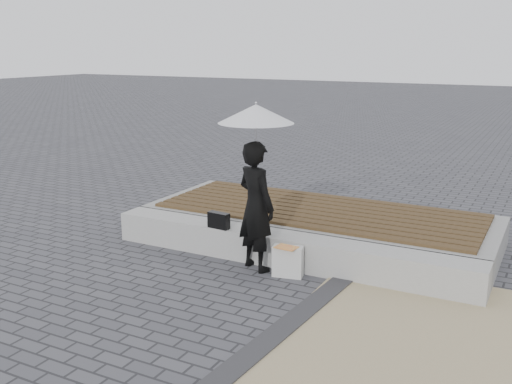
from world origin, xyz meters
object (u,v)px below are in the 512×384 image
at_px(handbag, 219,220).
at_px(canvas_tote, 288,261).
at_px(woman, 256,206).
at_px(parasol, 256,114).
at_px(seating_ledge, 284,249).

height_order(handbag, canvas_tote, handbag).
bearing_deg(woman, parasol, -0.00).
xyz_separation_m(seating_ledge, parasol, (-0.25, -0.31, 1.76)).
height_order(seating_ledge, parasol, parasol).
xyz_separation_m(handbag, canvas_tote, (1.11, -0.21, -0.31)).
distance_m(woman, parasol, 1.15).
relative_size(seating_ledge, parasol, 4.25).
relative_size(woman, parasol, 1.39).
relative_size(parasol, handbag, 3.89).
bearing_deg(seating_ledge, parasol, -128.42).
bearing_deg(parasol, canvas_tote, -7.29).
bearing_deg(woman, canvas_tote, -162.65).
relative_size(seating_ledge, handbag, 16.52).
relative_size(seating_ledge, woman, 3.05).
bearing_deg(seating_ledge, handbag, -169.41).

